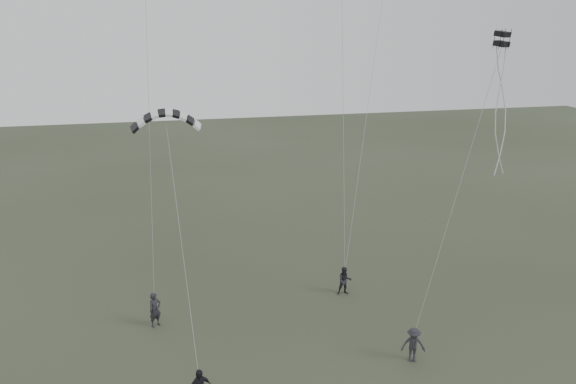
{
  "coord_description": "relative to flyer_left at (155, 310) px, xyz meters",
  "views": [
    {
      "loc": [
        -5.42,
        -22.33,
        15.64
      ],
      "look_at": [
        0.83,
        5.02,
        7.0
      ],
      "focal_mm": 35.0,
      "sensor_mm": 36.0,
      "label": 1
    }
  ],
  "objects": [
    {
      "name": "ground",
      "position": [
        6.38,
        -5.1,
        -0.95
      ],
      "size": [
        140.0,
        140.0,
        0.0
      ],
      "primitive_type": "plane",
      "color": "#2E3623",
      "rests_on": "ground"
    },
    {
      "name": "flyer_left",
      "position": [
        0.0,
        0.0,
        0.0
      ],
      "size": [
        0.83,
        0.76,
        1.91
      ],
      "primitive_type": "imported",
      "rotation": [
        0.0,
        0.0,
        0.57
      ],
      "color": "#222228",
      "rests_on": "ground"
    },
    {
      "name": "flyer_right",
      "position": [
        10.95,
        1.22,
        -0.09
      ],
      "size": [
        0.9,
        0.73,
        1.72
      ],
      "primitive_type": "imported",
      "rotation": [
        0.0,
        0.0,
        -0.1
      ],
      "color": "#222227",
      "rests_on": "ground"
    },
    {
      "name": "flyer_far",
      "position": [
        11.94,
        -6.06,
        -0.07
      ],
      "size": [
        1.28,
        0.95,
        1.76
      ],
      "primitive_type": "imported",
      "rotation": [
        0.0,
        0.0,
        -0.28
      ],
      "color": "#25252A",
      "rests_on": "ground"
    },
    {
      "name": "kite_striped",
      "position": [
        1.19,
        0.56,
        10.33
      ],
      "size": [
        3.37,
        1.1,
        1.44
      ],
      "primitive_type": null,
      "rotation": [
        0.21,
        0.0,
        -0.0
      ],
      "color": "black",
      "rests_on": "flyer_center"
    },
    {
      "name": "kite_box",
      "position": [
        16.82,
        -3.12,
        13.83
      ],
      "size": [
        0.8,
        0.84,
        0.75
      ],
      "primitive_type": null,
      "rotation": [
        0.13,
        0.0,
        0.46
      ],
      "color": "black",
      "rests_on": "flyer_far"
    }
  ]
}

